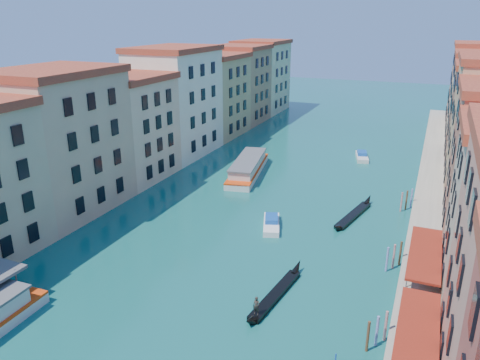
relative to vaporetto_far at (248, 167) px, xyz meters
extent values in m
cube|color=tan|center=(-18.07, -24.75, 8.26)|extent=(12.00, 17.00, 19.00)
cube|color=maroon|center=(-18.07, -24.75, 18.26)|extent=(12.80, 17.40, 1.00)
cube|color=beige|center=(-18.07, -9.25, 7.01)|extent=(12.00, 14.00, 16.50)
cube|color=maroon|center=(-18.07, -9.25, 15.76)|extent=(12.80, 14.40, 1.00)
cube|color=beige|center=(-18.07, 6.75, 8.76)|extent=(12.00, 18.00, 20.00)
cube|color=maroon|center=(-18.07, 6.75, 19.26)|extent=(12.80, 18.40, 1.00)
cube|color=tan|center=(-18.07, 23.75, 7.51)|extent=(12.00, 16.00, 17.50)
cube|color=maroon|center=(-18.07, 23.75, 16.76)|extent=(12.80, 16.40, 1.00)
cube|color=#9D7551|center=(-18.07, 39.25, 8.01)|extent=(12.00, 15.00, 18.50)
cube|color=maroon|center=(-18.07, 39.25, 17.76)|extent=(12.80, 15.40, 1.00)
cube|color=beige|center=(-18.07, 55.25, 8.26)|extent=(12.00, 17.00, 19.00)
cube|color=maroon|center=(-18.07, 55.25, 18.26)|extent=(12.80, 17.40, 1.00)
cube|color=#A66954|center=(37.93, 55.25, 8.51)|extent=(12.00, 17.00, 19.50)
cube|color=gray|center=(29.93, 0.75, -0.74)|extent=(4.00, 140.00, 1.00)
cube|color=maroon|center=(30.13, -40.75, 1.76)|extent=(3.20, 15.30, 0.25)
cylinder|color=#5A5A5C|center=(28.73, -35.65, 0.26)|extent=(0.12, 0.12, 3.00)
cube|color=maroon|center=(30.13, -25.25, 1.76)|extent=(3.20, 12.60, 0.25)
cylinder|color=#5A5A5C|center=(28.73, -29.45, 0.26)|extent=(0.12, 0.12, 3.00)
cylinder|color=#5A5A5C|center=(28.73, -21.05, 0.26)|extent=(0.12, 0.12, 3.00)
cylinder|color=#512C1C|center=(26.43, -39.25, 0.06)|extent=(0.24, 0.24, 3.20)
cylinder|color=#512C1C|center=(27.03, -38.25, 0.06)|extent=(0.24, 0.24, 3.20)
cylinder|color=#512C1C|center=(27.63, -37.25, 0.06)|extent=(0.24, 0.24, 3.20)
cylinder|color=#512C1C|center=(26.43, -25.25, 0.06)|extent=(0.24, 0.24, 3.20)
cylinder|color=#512C1C|center=(27.03, -24.25, 0.06)|extent=(0.24, 0.24, 3.20)
cylinder|color=#512C1C|center=(27.63, -23.25, 0.06)|extent=(0.24, 0.24, 3.20)
cylinder|color=#512C1C|center=(26.43, -7.25, 0.06)|extent=(0.24, 0.24, 3.20)
cylinder|color=#512C1C|center=(27.03, -6.25, 0.06)|extent=(0.24, 0.24, 3.20)
cylinder|color=#512C1C|center=(27.63, -5.25, 0.06)|extent=(0.24, 0.24, 3.20)
cube|color=silver|center=(0.00, 0.00, -0.69)|extent=(7.45, 18.99, 1.11)
cube|color=silver|center=(0.00, 0.00, 0.52)|extent=(6.32, 15.26, 1.48)
cube|color=#5A5A5C|center=(0.00, 0.00, 1.40)|extent=(6.68, 15.77, 0.23)
cube|color=#E8400D|center=(0.00, 0.00, -0.18)|extent=(7.49, 19.00, 0.23)
cube|color=black|center=(16.86, -34.65, -1.01)|extent=(2.36, 9.75, 0.48)
cone|color=black|center=(17.52, -29.31, -0.60)|extent=(1.23, 2.26, 1.81)
cone|color=black|center=(16.20, -39.98, -0.70)|extent=(1.18, 1.89, 1.59)
imported|color=#2E2821|center=(16.36, -38.70, 0.12)|extent=(0.73, 0.52, 1.85)
cube|color=black|center=(20.53, -11.85, -0.99)|extent=(3.37, 10.27, 0.51)
cone|color=black|center=(21.73, -6.29, -0.56)|extent=(1.48, 2.45, 1.91)
cone|color=black|center=(19.34, -17.41, -0.67)|extent=(1.40, 2.06, 1.68)
cube|color=white|center=(11.12, -19.39, -0.87)|extent=(3.96, 6.76, 0.74)
cube|color=#144DA3|center=(10.98, -18.95, -0.23)|extent=(2.45, 3.15, 0.65)
cube|color=silver|center=(17.16, 17.02, -0.87)|extent=(3.52, 6.89, 0.75)
cube|color=#144DA3|center=(17.05, 17.48, -0.21)|extent=(2.30, 3.14, 0.66)
camera|label=1|loc=(29.12, -72.91, 25.22)|focal=35.00mm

